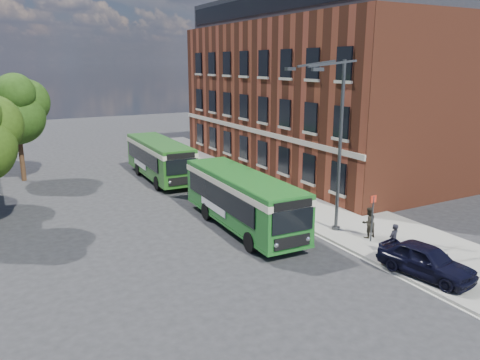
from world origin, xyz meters
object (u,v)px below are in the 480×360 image
street_lamp (335,145)px  bus_front (242,196)px  bus_rear (159,156)px  parked_car (426,260)px

street_lamp → bus_front: bearing=142.1°
street_lamp → bus_rear: size_ratio=0.90×
parked_car → street_lamp: bearing=79.7°
bus_rear → parked_car: (3.99, -21.96, -0.99)m
parked_car → bus_front: bearing=102.3°
bus_rear → parked_car: size_ratio=2.45×
bus_rear → bus_front: bearing=-88.9°
street_lamp → parked_car: size_ratio=2.22×
street_lamp → parked_car: (-0.04, -6.20, -3.95)m
bus_front → parked_car: bearing=-67.8°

